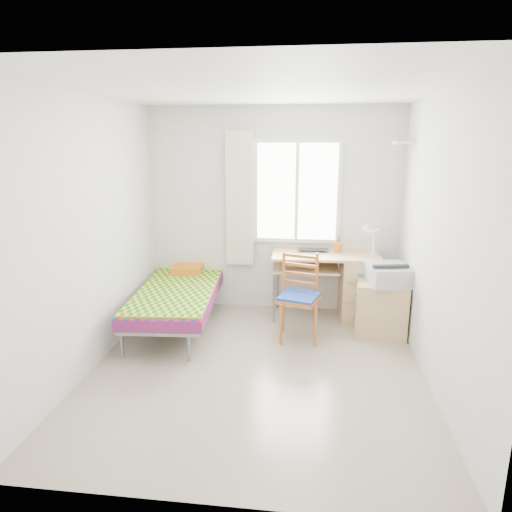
{
  "coord_description": "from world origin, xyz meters",
  "views": [
    {
      "loc": [
        0.49,
        -4.04,
        2.17
      ],
      "look_at": [
        -0.07,
        0.55,
        1.0
      ],
      "focal_mm": 32.0,
      "sensor_mm": 36.0,
      "label": 1
    }
  ],
  "objects": [
    {
      "name": "floor",
      "position": [
        0.0,
        0.0,
        0.0
      ],
      "size": [
        3.5,
        3.5,
        0.0
      ],
      "primitive_type": "plane",
      "color": "#BCAD93",
      "rests_on": "ground"
    },
    {
      "name": "ceiling",
      "position": [
        0.0,
        0.0,
        2.6
      ],
      "size": [
        3.5,
        3.5,
        0.0
      ],
      "primitive_type": "plane",
      "rotation": [
        3.14,
        0.0,
        0.0
      ],
      "color": "white",
      "rests_on": "wall_back"
    },
    {
      "name": "wall_back",
      "position": [
        0.0,
        1.75,
        1.3
      ],
      "size": [
        3.2,
        0.0,
        3.2
      ],
      "primitive_type": "plane",
      "rotation": [
        1.57,
        0.0,
        0.0
      ],
      "color": "silver",
      "rests_on": "ground"
    },
    {
      "name": "wall_left",
      "position": [
        -1.6,
        0.0,
        1.3
      ],
      "size": [
        0.0,
        3.5,
        3.5
      ],
      "primitive_type": "plane",
      "rotation": [
        1.57,
        0.0,
        1.57
      ],
      "color": "silver",
      "rests_on": "ground"
    },
    {
      "name": "wall_right",
      "position": [
        1.6,
        0.0,
        1.3
      ],
      "size": [
        0.0,
        3.5,
        3.5
      ],
      "primitive_type": "plane",
      "rotation": [
        1.57,
        0.0,
        -1.57
      ],
      "color": "silver",
      "rests_on": "ground"
    },
    {
      "name": "window",
      "position": [
        0.3,
        1.73,
        1.55
      ],
      "size": [
        1.1,
        0.04,
        1.3
      ],
      "color": "white",
      "rests_on": "wall_back"
    },
    {
      "name": "curtain",
      "position": [
        -0.42,
        1.68,
        1.45
      ],
      "size": [
        0.35,
        0.05,
        1.7
      ],
      "primitive_type": "cube",
      "color": "beige",
      "rests_on": "wall_back"
    },
    {
      "name": "floating_shelf",
      "position": [
        1.49,
        1.4,
        2.15
      ],
      "size": [
        0.2,
        0.32,
        0.03
      ],
      "primitive_type": "cube",
      "color": "white",
      "rests_on": "wall_right"
    },
    {
      "name": "bed",
      "position": [
        -1.06,
        1.0,
        0.4
      ],
      "size": [
        1.03,
        1.97,
        0.83
      ],
      "rotation": [
        0.0,
        0.0,
        0.07
      ],
      "color": "gray",
      "rests_on": "floor"
    },
    {
      "name": "desk",
      "position": [
        1.03,
        1.46,
        0.44
      ],
      "size": [
        1.33,
        0.64,
        0.82
      ],
      "rotation": [
        0.0,
        0.0,
        0.03
      ],
      "color": "tan",
      "rests_on": "floor"
    },
    {
      "name": "chair",
      "position": [
        0.39,
        0.81,
        0.54
      ],
      "size": [
        0.52,
        0.52,
        0.97
      ],
      "rotation": [
        0.0,
        0.0,
        -0.3
      ],
      "color": "#9C441E",
      "rests_on": "floor"
    },
    {
      "name": "cabinet",
      "position": [
        1.32,
        1.04,
        0.31
      ],
      "size": [
        0.62,
        0.56,
        0.61
      ],
      "rotation": [
        0.0,
        0.0,
        -0.11
      ],
      "color": "tan",
      "rests_on": "floor"
    },
    {
      "name": "printer",
      "position": [
        1.37,
        1.01,
        0.72
      ],
      "size": [
        0.52,
        0.58,
        0.22
      ],
      "rotation": [
        0.0,
        0.0,
        0.18
      ],
      "color": "#AAADB2",
      "rests_on": "cabinet"
    },
    {
      "name": "laptop",
      "position": [
        0.52,
        1.54,
        0.84
      ],
      "size": [
        0.39,
        0.26,
        0.03
      ],
      "primitive_type": "imported",
      "rotation": [
        0.0,
        0.0,
        0.02
      ],
      "color": "black",
      "rests_on": "desk"
    },
    {
      "name": "pen_cup",
      "position": [
        0.83,
        1.6,
        0.88
      ],
      "size": [
        0.1,
        0.1,
        0.12
      ],
      "primitive_type": "cylinder",
      "rotation": [
        0.0,
        0.0,
        0.1
      ],
      "color": "orange",
      "rests_on": "desk"
    },
    {
      "name": "task_lamp",
      "position": [
        1.19,
        1.41,
        1.07
      ],
      "size": [
        0.22,
        0.32,
        0.4
      ],
      "rotation": [
        0.0,
        0.0,
        0.18
      ],
      "color": "white",
      "rests_on": "desk"
    },
    {
      "name": "book",
      "position": [
        0.43,
        1.46,
        0.59
      ],
      "size": [
        0.19,
        0.26,
        0.02
      ],
      "primitive_type": "imported",
      "rotation": [
        0.0,
        0.0,
        -0.03
      ],
      "color": "gray",
      "rests_on": "desk"
    }
  ]
}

